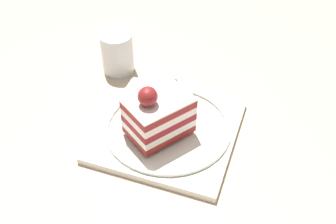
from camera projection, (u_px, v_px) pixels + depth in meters
name	position (u px, v px, depth m)	size (l,w,h in m)	color
ground_plane	(182.00, 140.00, 0.67)	(2.40, 2.40, 0.00)	tan
dessert_plate	(168.00, 129.00, 0.67)	(0.24, 0.24, 0.02)	white
cake_slice	(158.00, 115.00, 0.63)	(0.12, 0.12, 0.10)	maroon
fork	(170.00, 89.00, 0.74)	(0.12, 0.03, 0.00)	silver
drink_glass_far	(118.00, 55.00, 0.79)	(0.06, 0.06, 0.08)	silver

